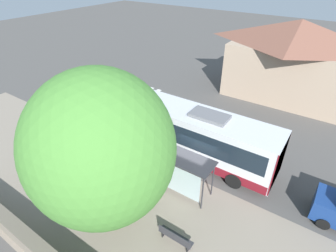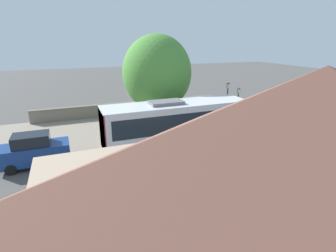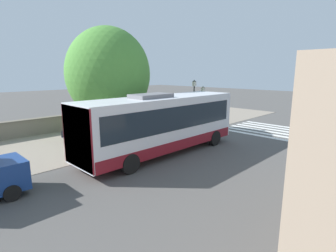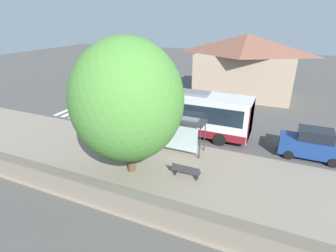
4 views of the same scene
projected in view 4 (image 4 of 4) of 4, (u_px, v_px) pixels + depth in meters
name	position (u px, v px, depth m)	size (l,w,h in m)	color
ground_plane	(185.00, 143.00, 20.46)	(120.00, 120.00, 0.00)	#514F4C
sidewalk_plaza	(161.00, 172.00, 16.65)	(9.00, 44.00, 0.02)	gray
crosswalk_stripes	(102.00, 105.00, 28.95)	(9.00, 5.25, 0.01)	silver
stone_wall	(126.00, 202.00, 12.98)	(0.60, 20.00, 1.31)	slate
background_building	(245.00, 65.00, 31.07)	(6.72, 11.58, 7.29)	tan
bus	(185.00, 111.00, 21.61)	(2.79, 10.68, 3.64)	silver
bus_shelter	(180.00, 126.00, 18.44)	(1.54, 3.49, 2.43)	#2D2D33
pedestrian	(131.00, 120.00, 22.12)	(0.34, 0.23, 1.70)	#2D3347
bench	(186.00, 171.00, 15.90)	(0.40, 1.76, 0.88)	#333338
street_lamp_near	(109.00, 103.00, 21.59)	(0.28, 0.28, 4.24)	#2D332D
street_lamp_far	(98.00, 105.00, 22.13)	(0.28, 0.28, 3.71)	#2D332D
shade_tree	(127.00, 101.00, 14.97)	(6.52, 6.52, 8.28)	brown
parked_car_behind_bus	(312.00, 144.00, 17.96)	(1.86, 4.12, 2.14)	navy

